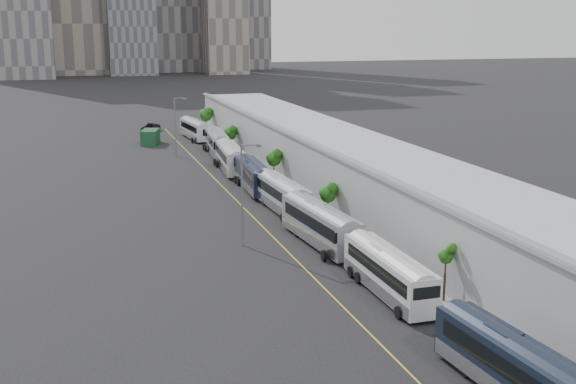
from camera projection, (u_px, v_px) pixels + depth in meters
name	position (u px, v px, depth m)	size (l,w,h in m)	color
sidewalk	(364.00, 225.00, 76.71)	(10.00, 170.00, 0.12)	gray
lane_line	(269.00, 233.00, 73.72)	(0.12, 160.00, 0.02)	gold
depot	(400.00, 191.00, 77.07)	(12.45, 160.40, 7.20)	gray
bus_1	(516.00, 374.00, 40.61)	(3.48, 12.87, 3.72)	black
bus_2	(389.00, 277.00, 56.48)	(2.81, 12.56, 3.67)	silver
bus_3	(320.00, 228.00, 69.57)	(3.75, 13.66, 3.94)	gray
bus_4	(282.00, 197.00, 82.29)	(3.15, 13.04, 3.79)	#999DA3
bus_5	(253.00, 178.00, 92.82)	(3.17, 12.83, 3.72)	#161B31
bus_6	(230.00, 160.00, 105.14)	(3.71, 13.49, 3.89)	silver
bus_7	(217.00, 144.00, 118.76)	(3.85, 13.49, 3.89)	gray
bus_8	(195.00, 131.00, 134.81)	(3.59, 12.72, 3.67)	#ADB1B7
tree_1	(446.00, 257.00, 54.64)	(1.06, 1.06, 4.30)	black
tree_2	(328.00, 193.00, 77.88)	(1.76, 1.76, 4.05)	black
tree_3	(274.00, 158.00, 97.42)	(1.92, 1.92, 4.34)	black
tree_4	(230.00, 133.00, 122.31)	(2.10, 2.10, 4.12)	black
tree_5	(206.00, 114.00, 141.78)	(2.38, 2.38, 5.07)	black
street_lamp_near	(244.00, 189.00, 68.41)	(2.04, 0.22, 9.89)	#59595E
street_lamp_far	(176.00, 123.00, 115.69)	(2.04, 0.22, 9.57)	#59595E
shipping_container	(150.00, 137.00, 129.24)	(2.70, 5.35, 2.57)	#113A1E
suv	(150.00, 128.00, 144.32)	(2.73, 5.92, 1.64)	black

